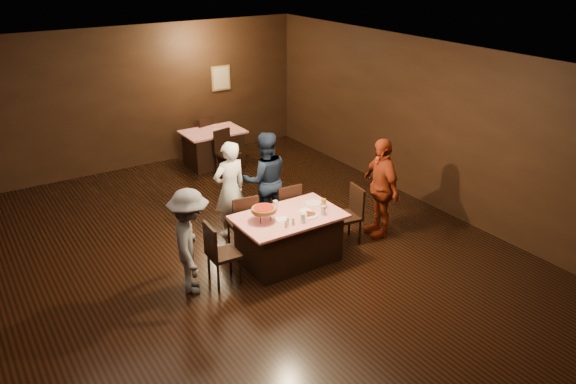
{
  "coord_description": "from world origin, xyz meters",
  "views": [
    {
      "loc": [
        -3.42,
        -6.54,
        4.45
      ],
      "look_at": [
        0.85,
        0.07,
        1.0
      ],
      "focal_mm": 35.0,
      "sensor_mm": 36.0,
      "label": 1
    }
  ],
  "objects_px": {
    "chair_back_near": "(228,153)",
    "glass_amber": "(323,203)",
    "glass_front_right": "(323,210)",
    "chair_end_right": "(346,216)",
    "chair_back_far": "(202,137)",
    "chair_far_right": "(284,209)",
    "glass_back": "(275,205)",
    "pizza_stand": "(264,210)",
    "back_table": "(214,148)",
    "chair_far_left": "(242,221)",
    "diner_navy_hoodie": "(265,180)",
    "glass_front_left": "(303,218)",
    "plate_empty": "(313,203)",
    "chair_end_left": "(224,253)",
    "diner_red_shirt": "(381,187)",
    "diner_grey_knit": "(190,242)",
    "main_table": "(289,238)",
    "diner_white_jacket": "(230,189)"
  },
  "relations": [
    {
      "from": "pizza_stand",
      "to": "glass_front_right",
      "type": "xyz_separation_m",
      "value": [
        0.85,
        -0.3,
        -0.11
      ]
    },
    {
      "from": "diner_red_shirt",
      "to": "glass_back",
      "type": "distance_m",
      "value": 1.83
    },
    {
      "from": "chair_back_near",
      "to": "diner_white_jacket",
      "type": "height_order",
      "value": "diner_white_jacket"
    },
    {
      "from": "chair_end_left",
      "to": "chair_back_far",
      "type": "relative_size",
      "value": 1.0
    },
    {
      "from": "pizza_stand",
      "to": "glass_amber",
      "type": "distance_m",
      "value": 1.01
    },
    {
      "from": "chair_back_near",
      "to": "chair_end_left",
      "type": "bearing_deg",
      "value": -129.87
    },
    {
      "from": "chair_back_near",
      "to": "glass_front_left",
      "type": "xyz_separation_m",
      "value": [
        -0.83,
        -4.0,
        0.37
      ]
    },
    {
      "from": "chair_end_left",
      "to": "chair_back_near",
      "type": "xyz_separation_m",
      "value": [
        1.98,
        3.7,
        0.0
      ]
    },
    {
      "from": "back_table",
      "to": "chair_far_left",
      "type": "bearing_deg",
      "value": -109.31
    },
    {
      "from": "diner_grey_knit",
      "to": "plate_empty",
      "type": "bearing_deg",
      "value": -65.39
    },
    {
      "from": "back_table",
      "to": "glass_front_left",
      "type": "bearing_deg",
      "value": -100.0
    },
    {
      "from": "diner_navy_hoodie",
      "to": "chair_back_near",
      "type": "bearing_deg",
      "value": -86.83
    },
    {
      "from": "back_table",
      "to": "glass_front_right",
      "type": "xyz_separation_m",
      "value": [
        -0.43,
        -4.65,
        0.46
      ]
    },
    {
      "from": "main_table",
      "to": "chair_back_near",
      "type": "xyz_separation_m",
      "value": [
        0.88,
        3.7,
        0.09
      ]
    },
    {
      "from": "chair_end_left",
      "to": "diner_red_shirt",
      "type": "bearing_deg",
      "value": -88.47
    },
    {
      "from": "plate_empty",
      "to": "chair_back_near",
      "type": "bearing_deg",
      "value": 84.71
    },
    {
      "from": "diner_navy_hoodie",
      "to": "plate_empty",
      "type": "bearing_deg",
      "value": 117.27
    },
    {
      "from": "pizza_stand",
      "to": "diner_red_shirt",
      "type": "bearing_deg",
      "value": -3.01
    },
    {
      "from": "pizza_stand",
      "to": "chair_back_near",
      "type": "bearing_deg",
      "value": 70.69
    },
    {
      "from": "diner_navy_hoodie",
      "to": "diner_red_shirt",
      "type": "bearing_deg",
      "value": 153.16
    },
    {
      "from": "chair_back_near",
      "to": "chair_back_far",
      "type": "distance_m",
      "value": 1.3
    },
    {
      "from": "chair_far_left",
      "to": "chair_back_near",
      "type": "xyz_separation_m",
      "value": [
        1.28,
        2.95,
        0.0
      ]
    },
    {
      "from": "diner_navy_hoodie",
      "to": "glass_front_left",
      "type": "distance_m",
      "value": 1.57
    },
    {
      "from": "chair_far_right",
      "to": "pizza_stand",
      "type": "height_order",
      "value": "pizza_stand"
    },
    {
      "from": "glass_front_left",
      "to": "plate_empty",
      "type": "bearing_deg",
      "value": 41.99
    },
    {
      "from": "diner_navy_hoodie",
      "to": "pizza_stand",
      "type": "bearing_deg",
      "value": 74.38
    },
    {
      "from": "glass_front_right",
      "to": "glass_back",
      "type": "bearing_deg",
      "value": 132.27
    },
    {
      "from": "chair_back_near",
      "to": "diner_navy_hoodie",
      "type": "xyz_separation_m",
      "value": [
        -0.55,
        -2.46,
        0.36
      ]
    },
    {
      "from": "glass_front_right",
      "to": "chair_end_right",
      "type": "bearing_deg",
      "value": 21.04
    },
    {
      "from": "back_table",
      "to": "plate_empty",
      "type": "distance_m",
      "value": 4.28
    },
    {
      "from": "back_table",
      "to": "glass_front_right",
      "type": "height_order",
      "value": "glass_front_right"
    },
    {
      "from": "diner_navy_hoodie",
      "to": "plate_empty",
      "type": "height_order",
      "value": "diner_navy_hoodie"
    },
    {
      "from": "chair_end_right",
      "to": "diner_red_shirt",
      "type": "height_order",
      "value": "diner_red_shirt"
    },
    {
      "from": "back_table",
      "to": "glass_front_left",
      "type": "height_order",
      "value": "glass_front_left"
    },
    {
      "from": "glass_back",
      "to": "back_table",
      "type": "bearing_deg",
      "value": 77.23
    },
    {
      "from": "diner_navy_hoodie",
      "to": "plate_empty",
      "type": "xyz_separation_m",
      "value": [
        0.22,
        -1.09,
        -0.06
      ]
    },
    {
      "from": "plate_empty",
      "to": "glass_front_right",
      "type": "bearing_deg",
      "value": -104.04
    },
    {
      "from": "chair_back_near",
      "to": "diner_white_jacket",
      "type": "relative_size",
      "value": 0.58
    },
    {
      "from": "chair_back_far",
      "to": "chair_far_right",
      "type": "bearing_deg",
      "value": 69.21
    },
    {
      "from": "chair_far_right",
      "to": "glass_front_right",
      "type": "height_order",
      "value": "chair_far_right"
    },
    {
      "from": "glass_amber",
      "to": "glass_front_left",
      "type": "bearing_deg",
      "value": -155.56
    },
    {
      "from": "chair_back_near",
      "to": "glass_amber",
      "type": "height_order",
      "value": "chair_back_near"
    },
    {
      "from": "chair_back_far",
      "to": "glass_front_left",
      "type": "distance_m",
      "value": 5.38
    },
    {
      "from": "chair_end_right",
      "to": "glass_front_right",
      "type": "height_order",
      "value": "chair_end_right"
    },
    {
      "from": "diner_grey_knit",
      "to": "chair_far_right",
      "type": "bearing_deg",
      "value": -48.42
    },
    {
      "from": "pizza_stand",
      "to": "glass_back",
      "type": "bearing_deg",
      "value": 35.54
    },
    {
      "from": "chair_far_left",
      "to": "glass_front_left",
      "type": "height_order",
      "value": "chair_far_left"
    },
    {
      "from": "diner_white_jacket",
      "to": "glass_back",
      "type": "bearing_deg",
      "value": 101.41
    },
    {
      "from": "plate_empty",
      "to": "chair_back_far",
      "type": "bearing_deg",
      "value": 86.12
    },
    {
      "from": "chair_end_right",
      "to": "glass_back",
      "type": "relative_size",
      "value": 6.79
    }
  ]
}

